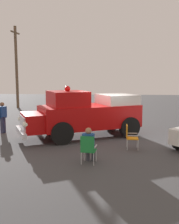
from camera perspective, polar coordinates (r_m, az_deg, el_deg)
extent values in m
plane|color=#424244|center=(13.20, 3.21, -5.44)|extent=(60.00, 60.00, 0.00)
cylinder|color=black|center=(11.64, -6.10, -4.67)|extent=(1.07, 0.76, 1.04)
cylinder|color=black|center=(13.53, -8.51, -2.93)|extent=(1.07, 0.76, 1.04)
cylinder|color=black|center=(13.04, 8.84, -3.35)|extent=(1.07, 0.76, 1.04)
cylinder|color=black|center=(14.75, 4.80, -1.97)|extent=(1.07, 0.76, 1.04)
cube|color=#B70C0C|center=(13.04, 0.00, -0.89)|extent=(5.32, 4.11, 1.10)
cube|color=#B70C0C|center=(12.27, -12.40, -2.25)|extent=(1.61, 1.98, 0.84)
cube|color=#B70C0C|center=(12.54, -4.87, 2.87)|extent=(2.38, 2.47, 0.76)
cube|color=silver|center=(13.61, 6.04, 2.62)|extent=(2.41, 2.52, 0.60)
cube|color=silver|center=(12.20, -14.48, -2.38)|extent=(0.77, 1.33, 0.64)
cube|color=silver|center=(12.27, -14.87, -4.33)|extent=(1.20, 2.08, 0.24)
sphere|color=white|center=(11.43, -13.94, -2.64)|extent=(0.35, 0.35, 0.26)
sphere|color=white|center=(12.95, -14.98, -1.45)|extent=(0.35, 0.35, 0.26)
sphere|color=red|center=(12.51, -4.89, 5.15)|extent=(0.38, 0.38, 0.28)
cylinder|color=black|center=(11.53, 19.13, -6.11)|extent=(0.68, 0.65, 0.68)
cylinder|color=#B7BABF|center=(9.50, -1.16, -9.41)|extent=(0.03, 0.03, 0.44)
cylinder|color=#B7BABF|center=(9.41, 1.48, -9.59)|extent=(0.03, 0.03, 0.44)
cylinder|color=#B7BABF|center=(9.09, -1.83, -10.22)|extent=(0.03, 0.03, 0.44)
cylinder|color=#B7BABF|center=(9.00, 0.93, -10.41)|extent=(0.03, 0.03, 0.44)
cube|color=#1E7F38|center=(9.18, -0.14, -8.50)|extent=(0.54, 0.54, 0.04)
cube|color=#1E7F38|center=(8.87, -0.49, -7.17)|extent=(0.48, 0.11, 0.56)
cube|color=#B7BABF|center=(9.19, -1.62, -7.42)|extent=(0.10, 0.44, 0.03)
cube|color=#B7BABF|center=(9.08, 1.34, -7.60)|extent=(0.10, 0.44, 0.03)
cylinder|color=#B7BABF|center=(13.50, 9.77, -4.28)|extent=(0.03, 0.03, 0.44)
cylinder|color=#B7BABF|center=(13.07, 9.63, -4.68)|extent=(0.03, 0.03, 0.44)
cylinder|color=#B7BABF|center=(13.54, 7.91, -4.21)|extent=(0.03, 0.03, 0.44)
cylinder|color=#B7BABF|center=(13.11, 7.70, -4.61)|extent=(0.03, 0.03, 0.44)
cube|color=#1959A5|center=(13.26, 8.77, -3.45)|extent=(0.55, 0.55, 0.04)
cube|color=#1959A5|center=(13.23, 7.76, -2.20)|extent=(0.11, 0.48, 0.56)
cube|color=#B7BABF|center=(13.46, 8.88, -2.57)|extent=(0.44, 0.10, 0.03)
cube|color=#B7BABF|center=(12.99, 8.69, -2.94)|extent=(0.44, 0.10, 0.03)
cylinder|color=#B7BABF|center=(11.36, 10.47, -6.64)|extent=(0.03, 0.03, 0.44)
cylinder|color=#B7BABF|center=(10.93, 10.66, -7.21)|extent=(0.03, 0.03, 0.44)
cylinder|color=#B7BABF|center=(11.33, 8.24, -6.62)|extent=(0.03, 0.03, 0.44)
cylinder|color=#B7BABF|center=(10.90, 8.34, -7.20)|extent=(0.03, 0.03, 0.44)
cube|color=orange|center=(11.07, 9.46, -5.74)|extent=(0.49, 0.49, 0.04)
cube|color=orange|center=(10.99, 8.24, -4.29)|extent=(0.05, 0.48, 0.56)
cube|color=#B7BABF|center=(11.27, 9.40, -4.64)|extent=(0.44, 0.04, 0.03)
cube|color=#B7BABF|center=(10.80, 9.56, -5.19)|extent=(0.44, 0.04, 0.03)
cylinder|color=#383842|center=(9.52, -0.36, -9.35)|extent=(0.15, 0.15, 0.45)
cylinder|color=#383842|center=(9.48, 0.83, -9.42)|extent=(0.15, 0.15, 0.45)
cube|color=#383842|center=(9.29, -0.59, -7.95)|extent=(0.21, 0.46, 0.13)
cube|color=#383842|center=(9.24, 0.63, -8.03)|extent=(0.21, 0.46, 0.13)
cube|color=#1E478C|center=(9.00, -0.26, -6.49)|extent=(0.43, 0.27, 0.54)
sphere|color=#9E704C|center=(8.93, -0.24, -4.16)|extent=(0.25, 0.25, 0.22)
cylinder|color=#2D334C|center=(14.61, -18.81, -2.79)|extent=(0.18, 0.18, 0.88)
cylinder|color=#2D334C|center=(14.78, -18.28, -2.64)|extent=(0.18, 0.18, 0.88)
cube|color=#1E478C|center=(14.59, -18.67, 0.07)|extent=(0.36, 0.47, 0.56)
cylinder|color=#1E478C|center=(14.80, -18.02, -0.03)|extent=(0.12, 0.12, 0.60)
sphere|color=brown|center=(14.54, -18.74, 1.63)|extent=(0.28, 0.28, 0.23)
cylinder|color=brown|center=(25.95, -15.81, 9.41)|extent=(0.26, 0.26, 7.69)
cube|color=brown|center=(26.26, -16.09, 16.50)|extent=(0.26, 1.70, 0.12)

